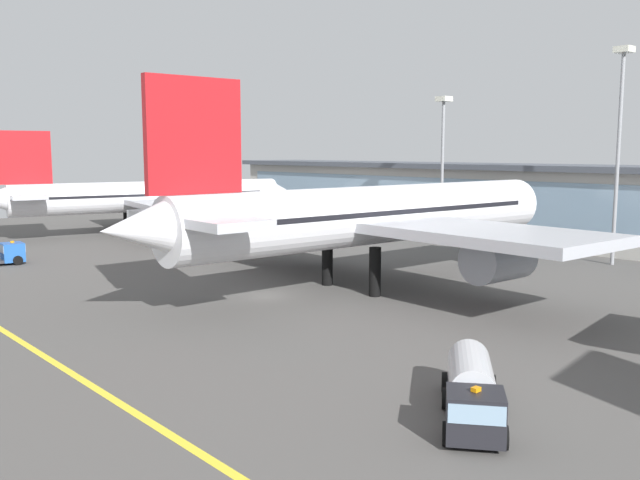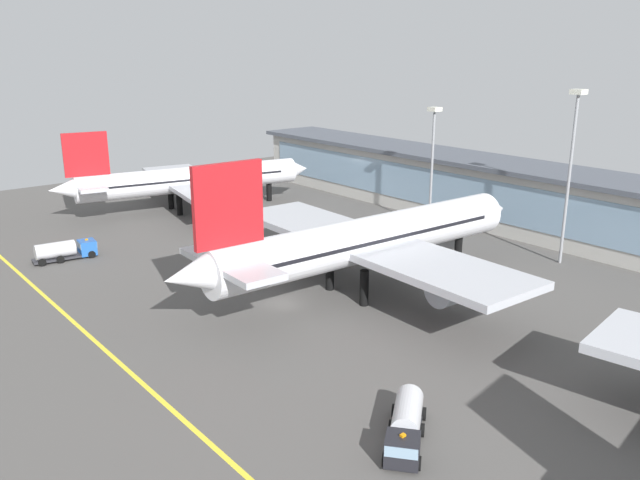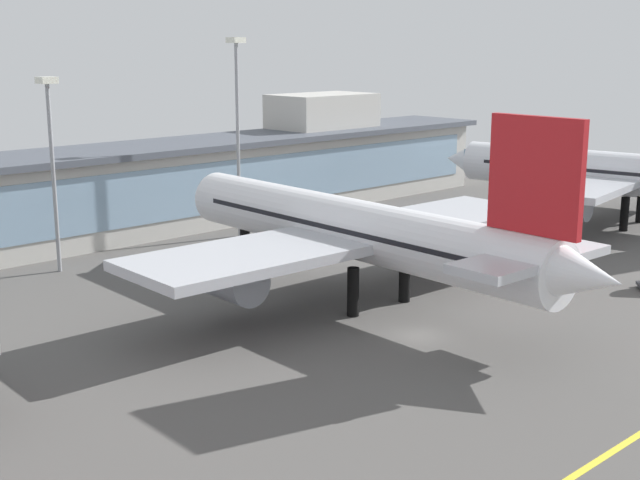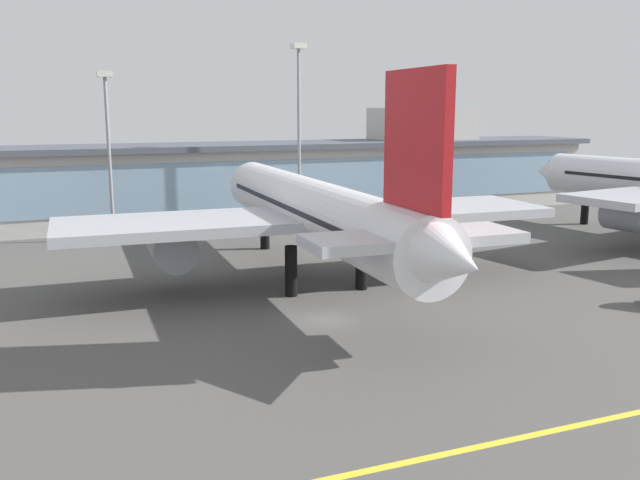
% 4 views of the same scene
% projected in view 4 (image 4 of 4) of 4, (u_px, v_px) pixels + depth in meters
% --- Properties ---
extents(ground_plane, '(185.41, 185.41, 0.00)m').
position_uv_depth(ground_plane, '(327.00, 320.00, 54.30)').
color(ground_plane, '#514F4C').
extents(taxiway_centreline_stripe, '(148.33, 0.50, 0.01)m').
position_uv_depth(taxiway_centreline_stripe, '(497.00, 443.00, 34.27)').
color(taxiway_centreline_stripe, yellow).
rests_on(taxiway_centreline_stripe, ground).
extents(terminal_building, '(135.43, 14.00, 16.51)m').
position_uv_depth(terminal_building, '(204.00, 180.00, 101.09)').
color(terminal_building, beige).
rests_on(terminal_building, ground).
extents(airliner_near_right, '(46.82, 55.16, 18.96)m').
position_uv_depth(airliner_near_right, '(315.00, 212.00, 64.04)').
color(airliner_near_right, black).
rests_on(airliner_near_right, ground).
extents(apron_light_mast_west, '(1.80, 1.80, 20.87)m').
position_uv_depth(apron_light_mast_west, '(108.00, 129.00, 84.18)').
color(apron_light_mast_west, gray).
rests_on(apron_light_mast_west, ground).
extents(apron_light_mast_centre, '(1.80, 1.80, 24.97)m').
position_uv_depth(apron_light_mast_centre, '(299.00, 110.00, 93.29)').
color(apron_light_mast_centre, gray).
rests_on(apron_light_mast_centre, ground).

